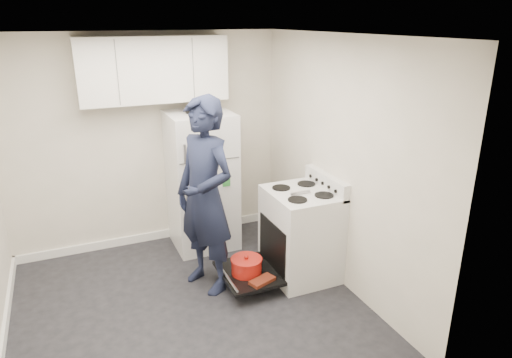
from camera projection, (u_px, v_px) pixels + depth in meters
name	position (u px, v px, depth m)	size (l,w,h in m)	color
room	(179.00, 190.00, 3.98)	(3.21, 3.21, 2.51)	black
electric_range	(300.00, 235.00, 4.81)	(0.66, 0.76, 1.10)	silver
open_oven_door	(248.00, 269.00, 4.67)	(0.55, 0.70, 0.24)	black
refrigerator	(202.00, 180.00, 5.37)	(0.72, 0.74, 1.70)	silver
upper_cabinets	(153.00, 69.00, 4.94)	(1.60, 0.33, 0.70)	silver
person	(205.00, 197.00, 4.44)	(0.72, 0.47, 1.97)	black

